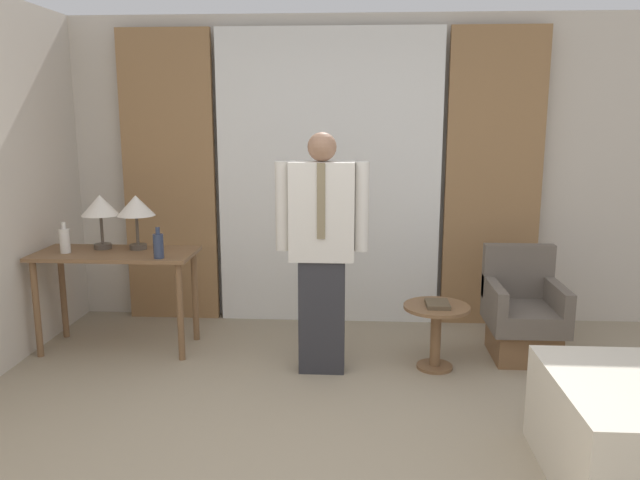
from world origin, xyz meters
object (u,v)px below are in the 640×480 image
object	(u,v)px
bottle_by_lamp	(158,245)
desk	(116,267)
person	(322,245)
side_table	(436,325)
table_lamp_right	(136,208)
armchair	(523,317)
table_lamp_left	(100,207)
bottle_near_edge	(65,240)
book	(437,304)

from	to	relation	value
bottle_by_lamp	desk	bearing A→B (deg)	154.43
bottle_by_lamp	person	world-z (taller)	person
side_table	person	bearing A→B (deg)	-173.91
person	side_table	bearing A→B (deg)	6.09
table_lamp_right	person	distance (m)	1.58
side_table	armchair	bearing A→B (deg)	22.63
table_lamp_left	table_lamp_right	xyz separation A→B (m)	(0.29, 0.00, 0.00)
bottle_near_edge	book	bearing A→B (deg)	-4.46
table_lamp_right	side_table	xyz separation A→B (m)	(2.33, -0.38, -0.80)
desk	book	xyz separation A→B (m)	(2.48, -0.28, -0.17)
table_lamp_right	bottle_near_edge	size ratio (longest dim) A/B	1.79
table_lamp_right	person	size ratio (longest dim) A/B	0.25
person	side_table	xyz separation A→B (m)	(0.83, 0.09, -0.61)
side_table	book	bearing A→B (deg)	-78.52
bottle_near_edge	armchair	distance (m)	3.60
bottle_by_lamp	armchair	bearing A→B (deg)	4.61
table_lamp_left	armchair	size ratio (longest dim) A/B	0.52
table_lamp_right	table_lamp_left	bearing A→B (deg)	180.00
armchair	person	bearing A→B (deg)	-166.05
table_lamp_right	armchair	size ratio (longest dim) A/B	0.52
table_lamp_left	book	size ratio (longest dim) A/B	1.98
table_lamp_right	armchair	xyz separation A→B (m)	(3.03, -0.08, -0.81)
table_lamp_right	bottle_near_edge	bearing A→B (deg)	-161.90
bottle_by_lamp	armchair	distance (m)	2.84
table_lamp_left	armchair	distance (m)	3.42
bottle_by_lamp	book	size ratio (longest dim) A/B	1.08
bottle_near_edge	bottle_by_lamp	world-z (taller)	bottle_near_edge
desk	side_table	xyz separation A→B (m)	(2.48, -0.27, -0.34)
desk	bottle_by_lamp	world-z (taller)	bottle_by_lamp
table_lamp_left	book	xyz separation A→B (m)	(2.63, -0.39, -0.63)
bottle_near_edge	person	distance (m)	2.04
bottle_near_edge	person	bearing A→B (deg)	-8.40
table_lamp_right	side_table	size ratio (longest dim) A/B	0.90
table_lamp_right	side_table	world-z (taller)	table_lamp_right
bottle_by_lamp	armchair	xyz separation A→B (m)	(2.77, 0.22, -0.58)
desk	book	size ratio (longest dim) A/B	5.65
person	side_table	distance (m)	1.04
desk	armchair	bearing A→B (deg)	0.47
table_lamp_right	book	size ratio (longest dim) A/B	1.98
bottle_near_edge	bottle_by_lamp	xyz separation A→B (m)	(0.78, -0.14, -0.00)
bottle_by_lamp	side_table	size ratio (longest dim) A/B	0.49
bottle_near_edge	table_lamp_left	bearing A→B (deg)	36.63
side_table	table_lamp_right	bearing A→B (deg)	170.81
desk	armchair	distance (m)	3.20
side_table	desk	bearing A→B (deg)	173.87
table_lamp_left	person	distance (m)	1.86
table_lamp_left	bottle_near_edge	distance (m)	0.37
table_lamp_right	person	world-z (taller)	person
desk	book	world-z (taller)	desk
desk	side_table	size ratio (longest dim) A/B	2.56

